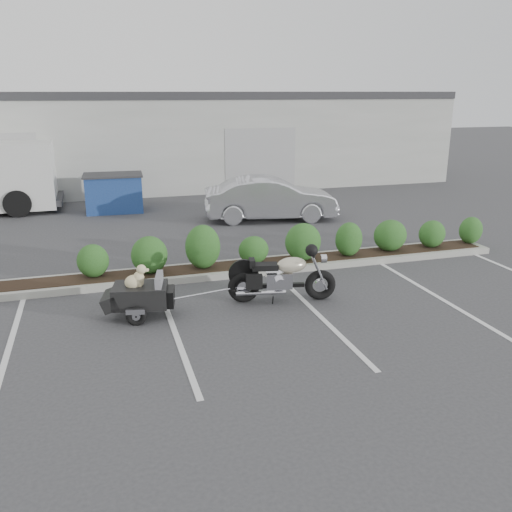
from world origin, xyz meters
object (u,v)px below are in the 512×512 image
object	(u,v)px
pet_trailer	(140,295)
dumpster	(114,193)
motorcycle	(282,277)
sedan	(271,199)

from	to	relation	value
pet_trailer	dumpster	distance (m)	9.63
pet_trailer	dumpster	world-z (taller)	dumpster
motorcycle	dumpster	distance (m)	10.04
motorcycle	dumpster	bearing A→B (deg)	117.58
sedan	motorcycle	bearing A→B (deg)	173.40
motorcycle	dumpster	world-z (taller)	dumpster
motorcycle	sedan	bearing A→B (deg)	85.17
pet_trailer	sedan	distance (m)	8.35
dumpster	motorcycle	bearing A→B (deg)	-71.20
sedan	pet_trailer	bearing A→B (deg)	154.73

